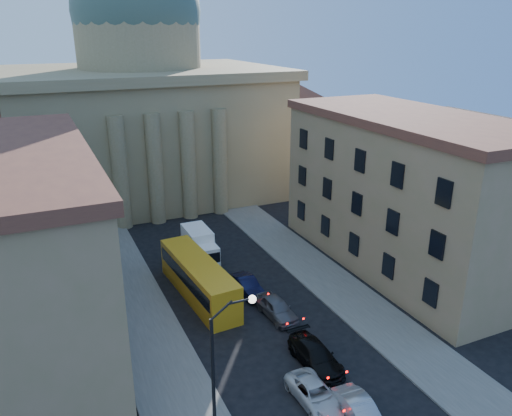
{
  "coord_description": "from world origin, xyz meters",
  "views": [
    {
      "loc": [
        -14.51,
        -12.91,
        21.96
      ],
      "look_at": [
        0.48,
        19.99,
        8.88
      ],
      "focal_mm": 35.0,
      "sensor_mm": 36.0,
      "label": 1
    }
  ],
  "objects_px": {
    "city_bus": "(198,278)",
    "box_truck": "(200,247)",
    "car_right_near": "(360,412)",
    "street_lamp": "(222,361)"
  },
  "relations": [
    {
      "from": "street_lamp",
      "to": "car_right_near",
      "type": "height_order",
      "value": "street_lamp"
    },
    {
      "from": "box_truck",
      "to": "street_lamp",
      "type": "bearing_deg",
      "value": -104.95
    },
    {
      "from": "car_right_near",
      "to": "box_truck",
      "type": "xyz_separation_m",
      "value": [
        -1.6,
        24.74,
        0.76
      ]
    },
    {
      "from": "car_right_near",
      "to": "city_bus",
      "type": "distance_m",
      "value": 18.49
    },
    {
      "from": "city_bus",
      "to": "box_truck",
      "type": "height_order",
      "value": "city_bus"
    },
    {
      "from": "car_right_near",
      "to": "box_truck",
      "type": "height_order",
      "value": "box_truck"
    },
    {
      "from": "street_lamp",
      "to": "city_bus",
      "type": "distance_m",
      "value": 16.72
    },
    {
      "from": "street_lamp",
      "to": "car_right_near",
      "type": "relative_size",
      "value": 2.01
    },
    {
      "from": "city_bus",
      "to": "box_truck",
      "type": "distance_m",
      "value": 7.13
    },
    {
      "from": "car_right_near",
      "to": "street_lamp",
      "type": "bearing_deg",
      "value": 166.9
    }
  ]
}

